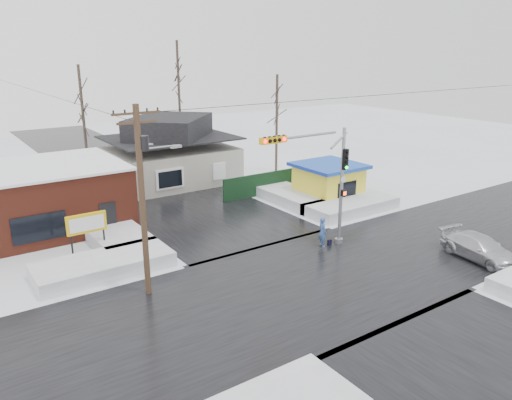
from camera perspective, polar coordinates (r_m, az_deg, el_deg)
ground at (r=26.11m, az=7.57°, el=-8.79°), size 120.00×120.00×0.00m
road_ns at (r=26.11m, az=7.58°, el=-8.77°), size 10.00×120.00×0.02m
road_ew at (r=26.11m, az=7.58°, el=-8.77°), size 120.00×10.00×0.02m
snowbank_nw at (r=27.50m, az=-17.01°, el=-7.14°), size 7.00×3.00×0.80m
snowbank_ne at (r=36.51m, az=10.80°, el=-0.67°), size 7.00×3.00×0.80m
snowbank_nside_w at (r=32.49m, az=-16.43°, el=-3.32°), size 3.00×8.00×0.80m
snowbank_nside_e at (r=38.79m, az=3.48°, el=0.66°), size 3.00×8.00×0.80m
traffic_signal at (r=28.19m, az=7.60°, el=2.98°), size 6.05×0.68×7.00m
utility_pole at (r=23.11m, az=-12.78°, el=1.05°), size 3.15×0.44×9.00m
brick_building at (r=34.86m, az=-25.00°, el=0.03°), size 12.20×8.20×4.12m
marquee_sign at (r=29.20m, az=-18.80°, el=-2.67°), size 2.20×0.21×2.55m
house at (r=44.05m, az=-9.76°, el=5.40°), size 10.40×8.40×5.76m
kiosk at (r=38.60m, az=8.27°, el=2.07°), size 4.60×4.60×2.88m
fence at (r=39.90m, az=1.16°, el=1.90°), size 8.00×0.12×1.80m
tree_far_left at (r=45.01m, az=-19.42°, el=11.81°), size 3.00×3.00×10.00m
tree_far_mid at (r=50.35m, az=-8.92°, el=14.82°), size 3.00×3.00×12.00m
tree_far_right at (r=46.79m, az=2.42°, el=11.92°), size 3.00×3.00×9.00m
pedestrian at (r=29.65m, az=7.62°, el=-3.67°), size 0.56×0.73×1.81m
car at (r=30.38m, az=24.23°, el=-5.05°), size 2.46×4.83×1.34m
shopping_bag at (r=30.12m, az=8.40°, el=-4.86°), size 0.29×0.15×0.35m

